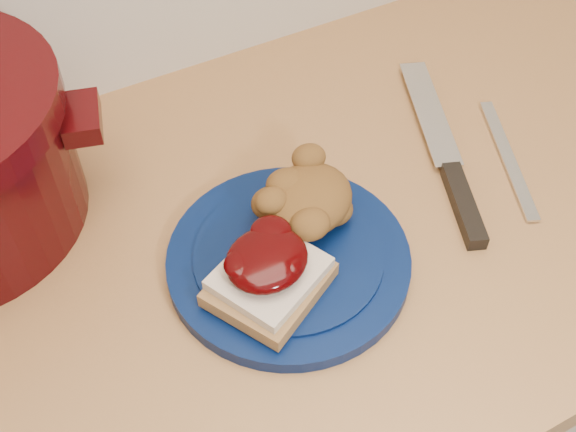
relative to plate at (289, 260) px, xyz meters
name	(u,v)px	position (x,y,z in m)	size (l,w,h in m)	color
base_cabinet	(292,419)	(0.03, 0.04, -0.48)	(4.00, 0.60, 0.86)	beige
plate	(289,260)	(0.00, 0.00, 0.00)	(0.24, 0.24, 0.02)	#04143F
sandwich	(268,273)	(-0.04, -0.03, 0.03)	(0.13, 0.13, 0.05)	olive
stuffing_mound	(307,200)	(0.04, 0.03, 0.04)	(0.10, 0.09, 0.05)	brown
chef_knife	(454,177)	(0.21, 0.01, 0.00)	(0.13, 0.29, 0.02)	black
butter_knife	(508,158)	(0.29, 0.01, 0.00)	(0.19, 0.01, 0.00)	silver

